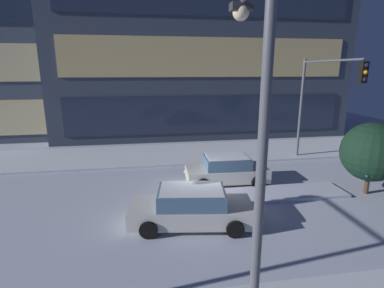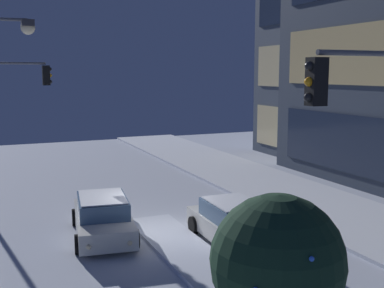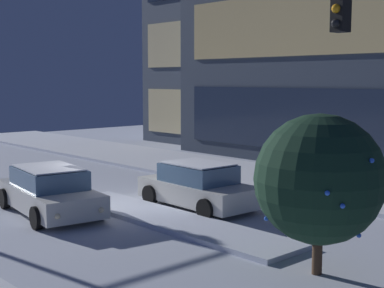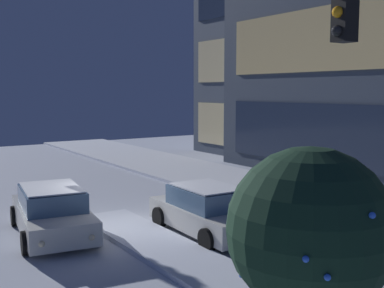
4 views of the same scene
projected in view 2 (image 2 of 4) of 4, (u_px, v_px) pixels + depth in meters
name	position (u px, v px, depth m)	size (l,w,h in m)	color
ground	(155.00, 237.00, 17.49)	(52.00, 52.00, 0.00)	silver
curb_strip_far	(331.00, 210.00, 20.65)	(52.00, 5.20, 0.14)	silver
median_strip	(192.00, 257.00, 15.38)	(9.00, 1.80, 0.14)	silver
car_near	(103.00, 217.00, 17.46)	(4.97, 2.63, 1.49)	silver
car_far	(233.00, 223.00, 16.76)	(4.39, 2.17, 1.49)	silver
traffic_light_corner_near_left	(0.00, 101.00, 23.56)	(0.32, 4.15, 6.59)	#565960
decorated_tree_median	(277.00, 261.00, 9.84)	(2.80, 2.80, 3.49)	#473323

